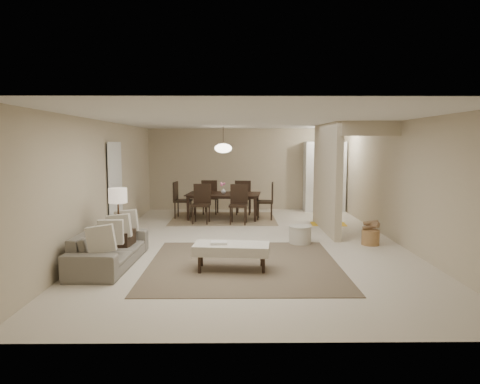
{
  "coord_description": "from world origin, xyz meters",
  "views": [
    {
      "loc": [
        -0.32,
        -8.7,
        2.04
      ],
      "look_at": [
        -0.24,
        0.06,
        1.05
      ],
      "focal_mm": 32.0,
      "sensor_mm": 36.0,
      "label": 1
    }
  ],
  "objects_px": {
    "ottoman_bench": "(232,249)",
    "wicker_basket": "(370,237)",
    "pantry_cabinet": "(324,177)",
    "sofa": "(110,248)",
    "round_pouf": "(300,235)",
    "side_table": "(119,245)",
    "dining_table": "(224,206)"
  },
  "relations": [
    {
      "from": "ottoman_bench",
      "to": "wicker_basket",
      "type": "relative_size",
      "value": 3.56
    },
    {
      "from": "pantry_cabinet",
      "to": "sofa",
      "type": "xyz_separation_m",
      "value": [
        -4.8,
        -5.79,
        -0.75
      ]
    },
    {
      "from": "round_pouf",
      "to": "wicker_basket",
      "type": "height_order",
      "value": "round_pouf"
    },
    {
      "from": "round_pouf",
      "to": "ottoman_bench",
      "type": "bearing_deg",
      "value": -127.01
    },
    {
      "from": "sofa",
      "to": "pantry_cabinet",
      "type": "bearing_deg",
      "value": -37.6
    },
    {
      "from": "side_table",
      "to": "dining_table",
      "type": "distance_m",
      "value": 4.41
    },
    {
      "from": "pantry_cabinet",
      "to": "sofa",
      "type": "relative_size",
      "value": 1.01
    },
    {
      "from": "side_table",
      "to": "round_pouf",
      "type": "height_order",
      "value": "side_table"
    },
    {
      "from": "ottoman_bench",
      "to": "dining_table",
      "type": "bearing_deg",
      "value": 99.27
    },
    {
      "from": "wicker_basket",
      "to": "dining_table",
      "type": "relative_size",
      "value": 0.18
    },
    {
      "from": "side_table",
      "to": "dining_table",
      "type": "bearing_deg",
      "value": 66.78
    },
    {
      "from": "wicker_basket",
      "to": "dining_table",
      "type": "bearing_deg",
      "value": 135.21
    },
    {
      "from": "dining_table",
      "to": "sofa",
      "type": "bearing_deg",
      "value": -105.85
    },
    {
      "from": "round_pouf",
      "to": "pantry_cabinet",
      "type": "bearing_deg",
      "value": 72.31
    },
    {
      "from": "side_table",
      "to": "dining_table",
      "type": "relative_size",
      "value": 0.26
    },
    {
      "from": "pantry_cabinet",
      "to": "side_table",
      "type": "relative_size",
      "value": 4.15
    },
    {
      "from": "dining_table",
      "to": "side_table",
      "type": "bearing_deg",
      "value": -107.24
    },
    {
      "from": "pantry_cabinet",
      "to": "dining_table",
      "type": "height_order",
      "value": "pantry_cabinet"
    },
    {
      "from": "sofa",
      "to": "round_pouf",
      "type": "relative_size",
      "value": 4.44
    },
    {
      "from": "ottoman_bench",
      "to": "wicker_basket",
      "type": "height_order",
      "value": "ottoman_bench"
    },
    {
      "from": "pantry_cabinet",
      "to": "sofa",
      "type": "bearing_deg",
      "value": -129.65
    },
    {
      "from": "pantry_cabinet",
      "to": "round_pouf",
      "type": "bearing_deg",
      "value": -107.69
    },
    {
      "from": "sofa",
      "to": "ottoman_bench",
      "type": "distance_m",
      "value": 2.08
    },
    {
      "from": "pantry_cabinet",
      "to": "dining_table",
      "type": "xyz_separation_m",
      "value": [
        -3.01,
        -1.33,
        -0.7
      ]
    },
    {
      "from": "round_pouf",
      "to": "dining_table",
      "type": "relative_size",
      "value": 0.24
    },
    {
      "from": "sofa",
      "to": "side_table",
      "type": "relative_size",
      "value": 4.11
    },
    {
      "from": "ottoman_bench",
      "to": "wicker_basket",
      "type": "xyz_separation_m",
      "value": [
        2.8,
        1.72,
        -0.2
      ]
    },
    {
      "from": "sofa",
      "to": "round_pouf",
      "type": "distance_m",
      "value": 3.78
    },
    {
      "from": "ottoman_bench",
      "to": "round_pouf",
      "type": "distance_m",
      "value": 2.31
    },
    {
      "from": "sofa",
      "to": "ottoman_bench",
      "type": "height_order",
      "value": "sofa"
    },
    {
      "from": "round_pouf",
      "to": "dining_table",
      "type": "height_order",
      "value": "dining_table"
    },
    {
      "from": "pantry_cabinet",
      "to": "sofa",
      "type": "distance_m",
      "value": 7.56
    }
  ]
}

